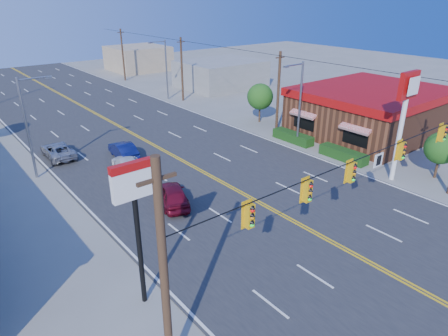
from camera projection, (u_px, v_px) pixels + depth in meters
ground at (352, 254)px, 22.65m from camera, size 160.00×160.00×0.00m
road at (168, 153)px, 36.96m from camera, size 20.00×120.00×0.06m
signal_span at (362, 176)px, 20.63m from camera, size 24.32×0.34×9.00m
kfc at (370, 110)px, 41.68m from camera, size 16.30×12.40×4.70m
kfc_pylon at (405, 105)px, 29.39m from camera, size 2.20×0.36×8.50m
pizza_hut_sign at (135, 206)px, 17.15m from camera, size 1.90×0.30×6.85m
streetlight_se at (299, 100)px, 37.05m from camera, size 2.55×0.25×8.00m
streetlight_ne at (165, 66)px, 54.23m from camera, size 2.55×0.25×8.00m
streetlight_sw at (29, 123)px, 30.42m from camera, size 2.55×0.25×8.00m
utility_pole_near at (278, 94)px, 40.84m from camera, size 0.28×0.28×8.40m
utility_pole_mid at (182, 70)px, 53.73m from camera, size 0.28×0.28×8.40m
utility_pole_far at (123, 55)px, 66.62m from camera, size 0.28×0.28×8.40m
tree_kfc_rear at (260, 97)px, 44.95m from camera, size 2.94×2.94×4.41m
tree_kfc_front at (441, 148)px, 31.09m from camera, size 2.52×2.52×3.78m
bld_east_mid at (221, 74)px, 63.08m from camera, size 12.00×10.00×4.00m
bld_east_far at (138, 58)px, 77.03m from camera, size 10.00×10.00×4.40m
car_magenta at (173, 196)px, 27.61m from camera, size 3.18×4.69×1.48m
car_blue at (123, 151)px, 35.59m from camera, size 1.94×4.45×1.42m
car_white at (127, 166)px, 32.51m from camera, size 3.22×5.20×1.41m
car_silver at (58, 151)px, 35.68m from camera, size 2.35×4.85×1.33m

